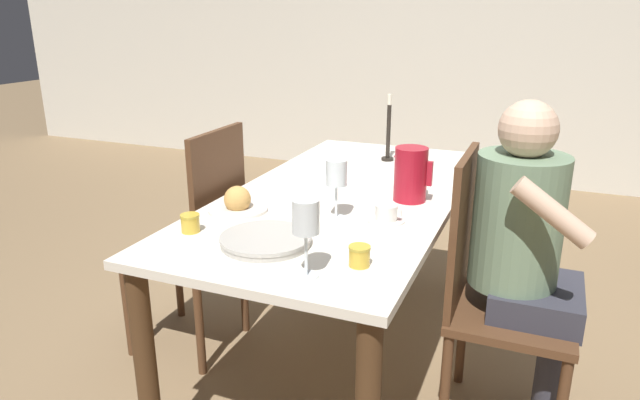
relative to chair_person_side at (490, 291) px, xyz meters
name	(u,v)px	position (x,y,z in m)	size (l,w,h in m)	color
ground_plane	(343,355)	(-0.61, 0.18, -0.52)	(20.00, 20.00, 0.00)	#7F6647
wall_back	(470,31)	(-0.61, 3.27, 0.78)	(10.00, 0.06, 2.60)	beige
dining_table	(345,217)	(-0.61, 0.18, 0.13)	(0.86, 1.79, 0.76)	silver
chair_person_side	(490,291)	(0.00, 0.00, 0.00)	(0.42, 0.42, 1.01)	#51331E
chair_opposite	(199,239)	(-1.22, 0.02, 0.00)	(0.42, 0.42, 1.01)	#51331E
person_seated	(526,243)	(0.10, 0.03, 0.18)	(0.39, 0.41, 1.19)	#33333D
red_pitcher	(411,174)	(-0.35, 0.18, 0.34)	(0.15, 0.13, 0.21)	#A31423
wine_glass_water	(336,175)	(-0.54, -0.12, 0.40)	(0.07, 0.07, 0.21)	white
wine_glass_juice	(306,221)	(-0.45, -0.59, 0.40)	(0.07, 0.07, 0.22)	white
teacup_near_person	(386,214)	(-0.36, -0.08, 0.26)	(0.13, 0.13, 0.06)	silver
teacup_across	(412,178)	(-0.39, 0.40, 0.26)	(0.13, 0.13, 0.06)	silver
serving_tray	(266,240)	(-0.65, -0.43, 0.25)	(0.29, 0.29, 0.03)	#B7B2A8
bread_plate	(238,203)	(-0.90, -0.18, 0.27)	(0.22, 0.22, 0.10)	silver
jam_jar_amber	(359,255)	(-0.33, -0.47, 0.27)	(0.06, 0.06, 0.06)	gold
jam_jar_red	(190,222)	(-0.94, -0.43, 0.27)	(0.06, 0.06, 0.06)	gold
candlestick_tall	(388,135)	(-0.60, 0.74, 0.36)	(0.06, 0.06, 0.32)	black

